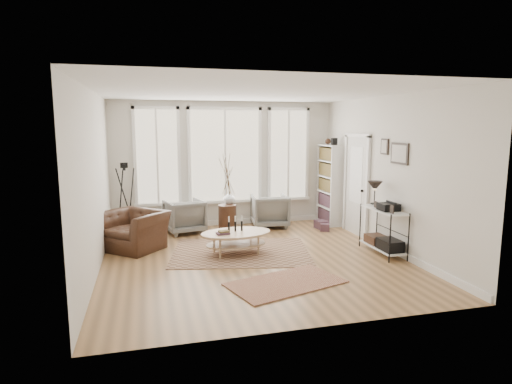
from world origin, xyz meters
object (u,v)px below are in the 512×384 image
object	(u,v)px
bookcase	(330,184)
armchair_left	(184,216)
coffee_table	(236,237)
low_shelf	(383,226)
accent_chair	(134,230)
armchair_right	(270,211)
side_table	(227,196)

from	to	relation	value
bookcase	armchair_left	bearing A→B (deg)	-179.71
coffee_table	low_shelf	bearing A→B (deg)	-13.60
bookcase	accent_chair	world-z (taller)	bookcase
accent_chair	coffee_table	bearing A→B (deg)	16.96
bookcase	low_shelf	bearing A→B (deg)	-91.28
low_shelf	coffee_table	size ratio (longest dim) A/B	0.94
bookcase	armchair_right	xyz separation A→B (m)	(-1.48, 0.04, -0.58)
accent_chair	side_table	bearing A→B (deg)	65.24
coffee_table	accent_chair	distance (m)	2.00
armchair_left	side_table	bearing A→B (deg)	157.30
bookcase	low_shelf	distance (m)	2.56
armchair_left	side_table	distance (m)	1.05
bookcase	coffee_table	distance (m)	3.34
accent_chair	bookcase	bearing A→B (deg)	54.51
low_shelf	armchair_left	world-z (taller)	low_shelf
bookcase	low_shelf	size ratio (longest dim) A/B	1.58
bookcase	armchair_right	distance (m)	1.59
coffee_table	accent_chair	xyz separation A→B (m)	(-1.82, 0.82, 0.04)
bookcase	armchair_right	bearing A→B (deg)	178.61
low_shelf	armchair_right	bearing A→B (deg)	119.14
armchair_left	accent_chair	world-z (taller)	armchair_left
coffee_table	armchair_right	bearing A→B (deg)	57.85
bookcase	side_table	distance (m)	2.53
bookcase	accent_chair	bearing A→B (deg)	-166.79
armchair_right	armchair_left	bearing A→B (deg)	7.11
armchair_left	accent_chair	xyz separation A→B (m)	(-1.06, -1.04, -0.00)
armchair_right	coffee_table	bearing A→B (deg)	63.41
armchair_right	accent_chair	world-z (taller)	armchair_right
low_shelf	armchair_left	distance (m)	4.22
bookcase	low_shelf	world-z (taller)	bookcase
armchair_right	accent_chair	xyz separation A→B (m)	(-3.03, -1.09, -0.02)
armchair_right	side_table	xyz separation A→B (m)	(-1.04, -0.21, 0.43)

